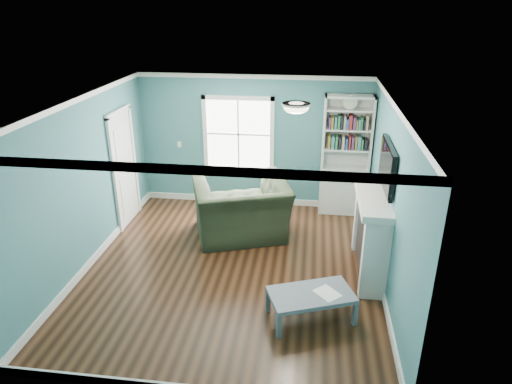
# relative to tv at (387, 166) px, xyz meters

# --- Properties ---
(floor) EXTENTS (5.00, 5.00, 0.00)m
(floor) POSITION_rel_tv_xyz_m (-2.20, -0.20, -1.72)
(floor) COLOR black
(floor) RESTS_ON ground
(room_walls) EXTENTS (5.00, 5.00, 5.00)m
(room_walls) POSITION_rel_tv_xyz_m (-2.20, -0.20, -0.14)
(room_walls) COLOR teal
(room_walls) RESTS_ON ground
(trim) EXTENTS (4.50, 5.00, 2.60)m
(trim) POSITION_rel_tv_xyz_m (-2.20, -0.20, -0.49)
(trim) COLOR white
(trim) RESTS_ON ground
(window) EXTENTS (1.40, 0.06, 1.50)m
(window) POSITION_rel_tv_xyz_m (-2.50, 2.29, -0.27)
(window) COLOR white
(window) RESTS_ON room_walls
(bookshelf) EXTENTS (0.90, 0.35, 2.31)m
(bookshelf) POSITION_rel_tv_xyz_m (-0.43, 2.10, -0.80)
(bookshelf) COLOR silver
(bookshelf) RESTS_ON ground
(fireplace) EXTENTS (0.44, 1.58, 1.30)m
(fireplace) POSITION_rel_tv_xyz_m (-0.12, 0.00, -1.09)
(fireplace) COLOR black
(fireplace) RESTS_ON ground
(tv) EXTENTS (0.06, 1.10, 0.65)m
(tv) POSITION_rel_tv_xyz_m (0.00, 0.00, 0.00)
(tv) COLOR black
(tv) RESTS_ON fireplace
(door) EXTENTS (0.12, 0.98, 2.17)m
(door) POSITION_rel_tv_xyz_m (-4.42, 1.20, -0.65)
(door) COLOR silver
(door) RESTS_ON ground
(ceiling_fixture) EXTENTS (0.38, 0.38, 0.15)m
(ceiling_fixture) POSITION_rel_tv_xyz_m (-1.30, -0.10, 0.82)
(ceiling_fixture) COLOR white
(ceiling_fixture) RESTS_ON room_walls
(light_switch) EXTENTS (0.08, 0.01, 0.12)m
(light_switch) POSITION_rel_tv_xyz_m (-3.70, 2.28, -0.52)
(light_switch) COLOR white
(light_switch) RESTS_ON room_walls
(recliner) EXTENTS (1.82, 1.47, 1.37)m
(recliner) POSITION_rel_tv_xyz_m (-2.24, 0.88, -1.04)
(recliner) COLOR #232D1C
(recliner) RESTS_ON ground
(coffee_table) EXTENTS (1.21, 0.93, 0.39)m
(coffee_table) POSITION_rel_tv_xyz_m (-0.97, -1.25, -1.38)
(coffee_table) COLOR #525A63
(coffee_table) RESTS_ON ground
(paper_sheet) EXTENTS (0.40, 0.40, 0.00)m
(paper_sheet) POSITION_rel_tv_xyz_m (-0.77, -1.23, -1.33)
(paper_sheet) COLOR white
(paper_sheet) RESTS_ON coffee_table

